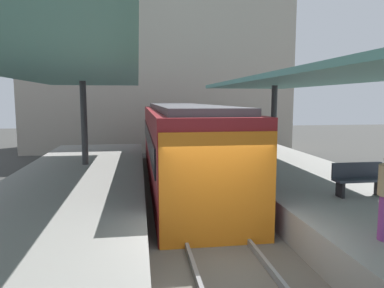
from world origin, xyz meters
TOP-DOWN VIEW (x-y plane):
  - ground_plane at (0.00, 0.00)m, footprint 80.00×80.00m
  - platform_left at (-3.80, 0.00)m, footprint 4.40×28.00m
  - track_ballast at (0.00, 0.00)m, footprint 3.20×28.00m
  - rail_near_side at (-0.72, 0.00)m, footprint 0.08×28.00m
  - rail_far_side at (0.72, 0.00)m, footprint 0.08×28.00m
  - commuter_train at (0.00, 7.80)m, footprint 2.78×13.48m
  - canopy_left at (-3.80, 1.40)m, footprint 4.18×21.00m
  - canopy_right at (3.80, 1.40)m, footprint 4.18×21.00m
  - platform_bench at (3.93, 1.93)m, footprint 1.40×0.41m
  - station_building_backdrop at (-0.22, 20.00)m, footprint 18.00×6.00m

SIDE VIEW (x-z plane):
  - ground_plane at x=0.00m, z-range 0.00..0.00m
  - track_ballast at x=0.00m, z-range 0.00..0.20m
  - rail_near_side at x=-0.72m, z-range 0.20..0.34m
  - rail_far_side at x=0.72m, z-range 0.20..0.34m
  - platform_left at x=-3.80m, z-range 0.00..1.00m
  - platform_bench at x=3.93m, z-range 1.03..1.89m
  - commuter_train at x=0.00m, z-range 0.18..3.28m
  - canopy_right at x=3.80m, z-range 2.50..5.72m
  - canopy_left at x=-3.80m, z-range 2.56..5.91m
  - station_building_backdrop at x=-0.22m, z-range 0.00..11.00m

